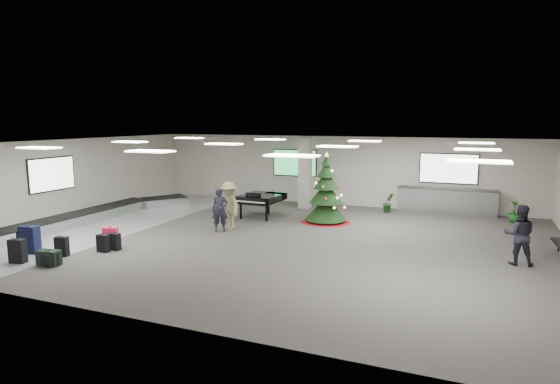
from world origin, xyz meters
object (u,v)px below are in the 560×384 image
at_px(traveler_b, 229,206).
at_px(potted_plant_right, 515,212).
at_px(potted_plant_left, 388,203).
at_px(traveler_a, 220,210).
at_px(pink_suitcase, 111,238).
at_px(grand_piano, 260,198).
at_px(christmas_tree, 326,198).
at_px(baggage_carousel, 95,215).
at_px(service_counter, 446,201).
at_px(traveler_bench, 519,235).

distance_m(traveler_b, potted_plant_right, 11.02).
bearing_deg(potted_plant_left, traveler_a, -130.67).
bearing_deg(pink_suitcase, grand_piano, 49.68).
bearing_deg(christmas_tree, potted_plant_right, 20.98).
relative_size(baggage_carousel, potted_plant_right, 11.06).
height_order(christmas_tree, potted_plant_right, christmas_tree).
bearing_deg(potted_plant_left, grand_piano, -147.76).
height_order(service_counter, potted_plant_left, service_counter).
relative_size(pink_suitcase, traveler_bench, 0.41).
bearing_deg(traveler_bench, grand_piano, -21.47).
bearing_deg(potted_plant_left, traveler_bench, -53.12).
height_order(traveler_a, potted_plant_left, traveler_a).
distance_m(pink_suitcase, traveler_a, 3.84).
xyz_separation_m(pink_suitcase, traveler_b, (2.19, 3.67, 0.54)).
relative_size(grand_piano, traveler_a, 1.26).
xyz_separation_m(baggage_carousel, traveler_b, (5.64, 0.73, 0.66)).
distance_m(grand_piano, traveler_b, 2.36).
distance_m(service_counter, potted_plant_left, 2.44).
xyz_separation_m(service_counter, christmas_tree, (-4.27, -3.53, 0.40)).
height_order(christmas_tree, traveler_bench, christmas_tree).
bearing_deg(pink_suitcase, christmas_tree, 31.42).
bearing_deg(baggage_carousel, grand_piano, 27.85).
distance_m(grand_piano, traveler_a, 2.85).
height_order(pink_suitcase, traveler_bench, traveler_bench).
xyz_separation_m(christmas_tree, grand_piano, (-2.75, -0.12, -0.16)).
height_order(service_counter, grand_piano, grand_piano).
height_order(baggage_carousel, pink_suitcase, pink_suitcase).
bearing_deg(christmas_tree, traveler_bench, -26.45).
bearing_deg(traveler_bench, potted_plant_left, -56.04).
height_order(service_counter, christmas_tree, christmas_tree).
bearing_deg(service_counter, potted_plant_left, -163.26).
bearing_deg(traveler_a, traveler_bench, -33.00).
xyz_separation_m(service_counter, traveler_b, (-7.20, -6.00, 0.32)).
relative_size(baggage_carousel, traveler_a, 6.19).
xyz_separation_m(traveler_a, potted_plant_left, (4.97, 5.79, -0.35)).
bearing_deg(potted_plant_right, baggage_carousel, -159.29).
height_order(baggage_carousel, traveler_a, traveler_a).
bearing_deg(grand_piano, christmas_tree, 5.29).
bearing_deg(baggage_carousel, traveler_bench, -0.07).
bearing_deg(pink_suitcase, traveler_b, 40.42).
height_order(grand_piano, traveler_a, traveler_a).
bearing_deg(potted_plant_right, traveler_a, -150.51).
bearing_deg(grand_piano, pink_suitcase, -108.92).
height_order(christmas_tree, traveler_a, christmas_tree).
bearing_deg(traveler_b, pink_suitcase, -90.28).
distance_m(baggage_carousel, pink_suitcase, 4.53).
relative_size(traveler_a, potted_plant_right, 1.79).
relative_size(pink_suitcase, grand_piano, 0.34).
bearing_deg(potted_plant_left, potted_plant_right, -2.46).
relative_size(christmas_tree, traveler_b, 1.58).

